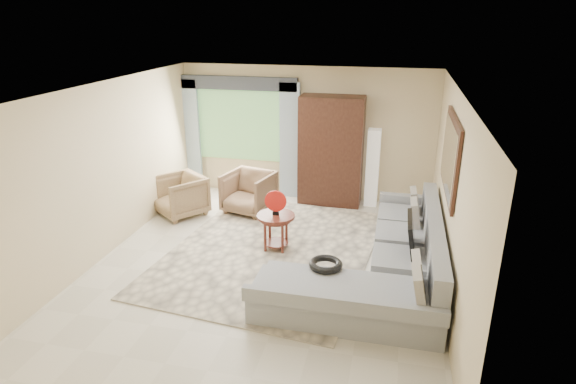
% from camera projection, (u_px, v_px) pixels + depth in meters
% --- Properties ---
extents(ground, '(6.00, 6.00, 0.00)m').
position_uv_depth(ground, '(267.00, 264.00, 7.19)').
color(ground, silver).
rests_on(ground, ground).
extents(area_rug, '(3.41, 4.29, 0.02)m').
position_uv_depth(area_rug, '(272.00, 250.00, 7.60)').
color(area_rug, beige).
rests_on(area_rug, ground).
extents(sectional_sofa, '(2.30, 3.46, 0.90)m').
position_uv_depth(sectional_sofa, '(389.00, 267.00, 6.56)').
color(sectional_sofa, '#93959B').
rests_on(sectional_sofa, ground).
extents(tv_screen, '(0.14, 0.74, 0.48)m').
position_uv_depth(tv_screen, '(412.00, 235.00, 6.49)').
color(tv_screen, black).
rests_on(tv_screen, sectional_sofa).
extents(garden_hose, '(0.43, 0.43, 0.09)m').
position_uv_depth(garden_hose, '(326.00, 264.00, 6.08)').
color(garden_hose, black).
rests_on(garden_hose, sectional_sofa).
extents(coffee_table, '(0.59, 0.59, 0.59)m').
position_uv_depth(coffee_table, '(276.00, 231.00, 7.55)').
color(coffee_table, '#461912').
rests_on(coffee_table, ground).
extents(red_disc, '(0.34, 0.05, 0.34)m').
position_uv_depth(red_disc, '(276.00, 201.00, 7.37)').
color(red_disc, red).
rests_on(red_disc, coffee_table).
extents(armchair_left, '(1.13, 1.14, 0.75)m').
position_uv_depth(armchair_left, '(180.00, 196.00, 8.85)').
color(armchair_left, '#9D8455').
rests_on(armchair_left, ground).
extents(armchair_right, '(1.00, 1.02, 0.77)m').
position_uv_depth(armchair_right, '(249.00, 192.00, 8.98)').
color(armchair_right, brown).
rests_on(armchair_right, ground).
extents(potted_plant, '(0.52, 0.47, 0.51)m').
position_uv_depth(potted_plant, '(201.00, 186.00, 9.69)').
color(potted_plant, '#999999').
rests_on(potted_plant, ground).
extents(armoire, '(1.20, 0.55, 2.10)m').
position_uv_depth(armoire, '(331.00, 151.00, 9.19)').
color(armoire, black).
rests_on(armoire, ground).
extents(floor_lamp, '(0.24, 0.24, 1.50)m').
position_uv_depth(floor_lamp, '(373.00, 168.00, 9.19)').
color(floor_lamp, silver).
rests_on(floor_lamp, ground).
extents(window, '(1.80, 0.04, 1.40)m').
position_uv_depth(window, '(240.00, 125.00, 9.70)').
color(window, '#669E59').
rests_on(window, wall_back).
extents(curtain_left, '(0.40, 0.08, 2.30)m').
position_uv_depth(curtain_left, '(191.00, 136.00, 9.93)').
color(curtain_left, '#9EB7CC').
rests_on(curtain_left, ground).
extents(curtain_right, '(0.40, 0.08, 2.30)m').
position_uv_depth(curtain_right, '(290.00, 141.00, 9.48)').
color(curtain_right, '#9EB7CC').
rests_on(curtain_right, ground).
extents(valance, '(2.40, 0.12, 0.26)m').
position_uv_depth(valance, '(237.00, 83.00, 9.34)').
color(valance, '#1E232D').
rests_on(valance, wall_back).
extents(wall_mirror, '(0.05, 1.70, 1.05)m').
position_uv_depth(wall_mirror, '(450.00, 156.00, 6.38)').
color(wall_mirror, black).
rests_on(wall_mirror, wall_right).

